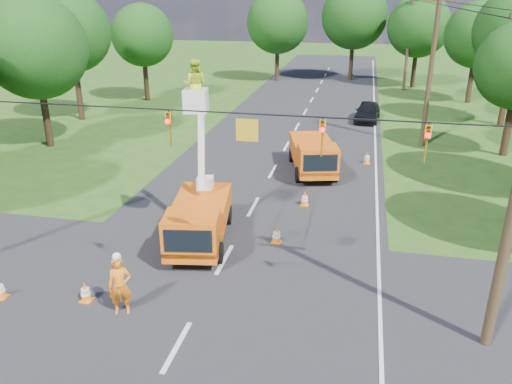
% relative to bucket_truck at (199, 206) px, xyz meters
% --- Properties ---
extents(ground, '(140.00, 140.00, 0.00)m').
position_rel_bucket_truck_xyz_m(ground, '(1.32, 13.80, -1.56)').
color(ground, '#274E17').
rests_on(ground, ground).
extents(road_main, '(12.00, 100.00, 0.06)m').
position_rel_bucket_truck_xyz_m(road_main, '(1.32, 13.80, -1.56)').
color(road_main, black).
rests_on(road_main, ground).
extents(road_cross, '(56.00, 10.00, 0.07)m').
position_rel_bucket_truck_xyz_m(road_cross, '(1.32, -4.20, -1.56)').
color(road_cross, black).
rests_on(road_cross, ground).
extents(edge_line, '(0.12, 90.00, 0.02)m').
position_rel_bucket_truck_xyz_m(edge_line, '(6.92, 13.80, -1.56)').
color(edge_line, silver).
rests_on(edge_line, ground).
extents(bucket_truck, '(2.81, 5.54, 7.07)m').
position_rel_bucket_truck_xyz_m(bucket_truck, '(0.00, 0.00, 0.00)').
color(bucket_truck, orange).
rests_on(bucket_truck, ground).
extents(second_truck, '(3.23, 5.70, 2.02)m').
position_rel_bucket_truck_xyz_m(second_truck, '(3.48, 9.17, -0.51)').
color(second_truck, orange).
rests_on(second_truck, ground).
extents(ground_worker, '(0.84, 0.70, 1.97)m').
position_rel_bucket_truck_xyz_m(ground_worker, '(-0.90, -4.99, -0.58)').
color(ground_worker, '#E44713').
rests_on(ground_worker, ground).
extents(distant_car, '(2.10, 4.42, 1.46)m').
position_rel_bucket_truck_xyz_m(distant_car, '(6.32, 21.90, -0.83)').
color(distant_car, black).
rests_on(distant_car, ground).
extents(traffic_cone_2, '(0.38, 0.38, 0.71)m').
position_rel_bucket_truck_xyz_m(traffic_cone_2, '(2.97, 0.59, -1.20)').
color(traffic_cone_2, orange).
rests_on(traffic_cone_2, ground).
extents(traffic_cone_3, '(0.38, 0.38, 0.71)m').
position_rel_bucket_truck_xyz_m(traffic_cone_3, '(3.61, 4.52, -1.20)').
color(traffic_cone_3, orange).
rests_on(traffic_cone_3, ground).
extents(traffic_cone_4, '(0.38, 0.38, 0.71)m').
position_rel_bucket_truck_xyz_m(traffic_cone_4, '(-5.13, -5.09, -1.20)').
color(traffic_cone_4, orange).
rests_on(traffic_cone_4, ground).
extents(traffic_cone_7, '(0.38, 0.38, 0.71)m').
position_rel_bucket_truck_xyz_m(traffic_cone_7, '(6.40, 11.33, -1.20)').
color(traffic_cone_7, orange).
rests_on(traffic_cone_7, ground).
extents(traffic_cone_8, '(0.38, 0.38, 0.71)m').
position_rel_bucket_truck_xyz_m(traffic_cone_8, '(-2.32, -4.67, -1.20)').
color(traffic_cone_8, orange).
rests_on(traffic_cone_8, ground).
extents(pole_right_mid, '(1.80, 0.30, 10.00)m').
position_rel_bucket_truck_xyz_m(pole_right_mid, '(9.82, 15.80, 3.54)').
color(pole_right_mid, '#4C3823').
rests_on(pole_right_mid, ground).
extents(pole_right_far, '(1.80, 0.30, 10.00)m').
position_rel_bucket_truck_xyz_m(pole_right_far, '(9.82, 35.80, 3.54)').
color(pole_right_far, '#4C3823').
rests_on(pole_right_far, ground).
extents(signal_span, '(18.00, 0.29, 1.07)m').
position_rel_bucket_truck_xyz_m(signal_span, '(3.55, -4.21, 4.32)').
color(signal_span, black).
rests_on(signal_span, ground).
extents(tree_left_d, '(6.20, 6.20, 9.24)m').
position_rel_bucket_truck_xyz_m(tree_left_d, '(-13.68, 10.80, 4.56)').
color(tree_left_d, '#382616').
rests_on(tree_left_d, ground).
extents(tree_left_e, '(5.80, 5.80, 9.41)m').
position_rel_bucket_truck_xyz_m(tree_left_e, '(-15.48, 17.80, 4.93)').
color(tree_left_e, '#382616').
rests_on(tree_left_e, ground).
extents(tree_left_f, '(5.40, 5.40, 8.40)m').
position_rel_bucket_truck_xyz_m(tree_left_f, '(-13.48, 25.80, 4.12)').
color(tree_left_f, '#382616').
rests_on(tree_left_f, ground).
extents(tree_right_e, '(5.60, 5.60, 8.63)m').
position_rel_bucket_truck_xyz_m(tree_right_e, '(15.12, 30.80, 4.25)').
color(tree_right_e, '#382616').
rests_on(tree_right_e, ground).
extents(tree_far_a, '(6.60, 6.60, 9.50)m').
position_rel_bucket_truck_xyz_m(tree_far_a, '(-3.68, 38.80, 4.63)').
color(tree_far_a, '#382616').
rests_on(tree_far_a, ground).
extents(tree_far_b, '(7.00, 7.00, 10.32)m').
position_rel_bucket_truck_xyz_m(tree_far_b, '(4.32, 40.80, 5.25)').
color(tree_far_b, '#382616').
rests_on(tree_far_b, ground).
extents(tree_far_c, '(6.20, 6.20, 9.18)m').
position_rel_bucket_truck_xyz_m(tree_far_c, '(10.82, 37.80, 4.50)').
color(tree_far_c, '#382616').
rests_on(tree_far_c, ground).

